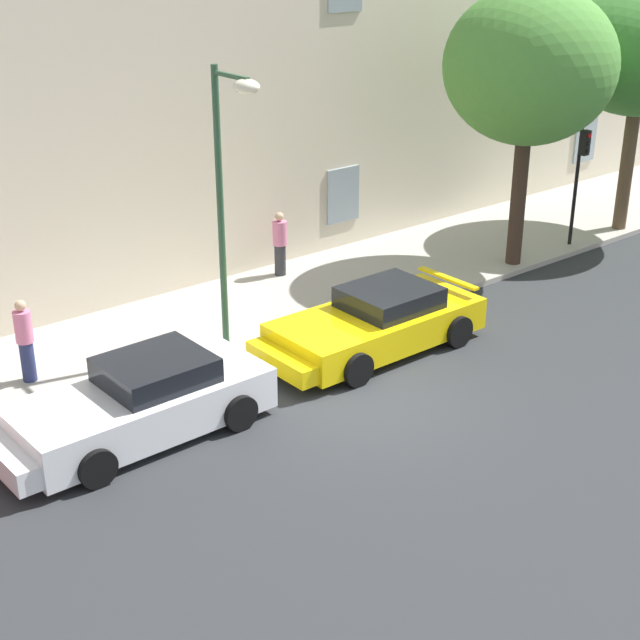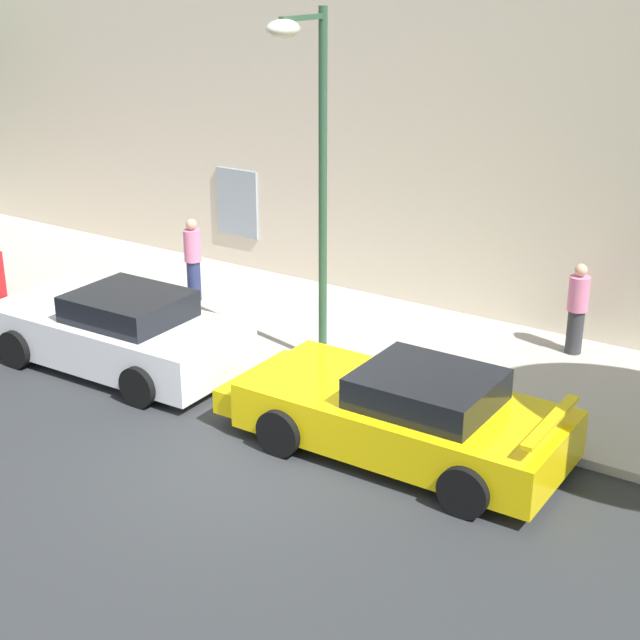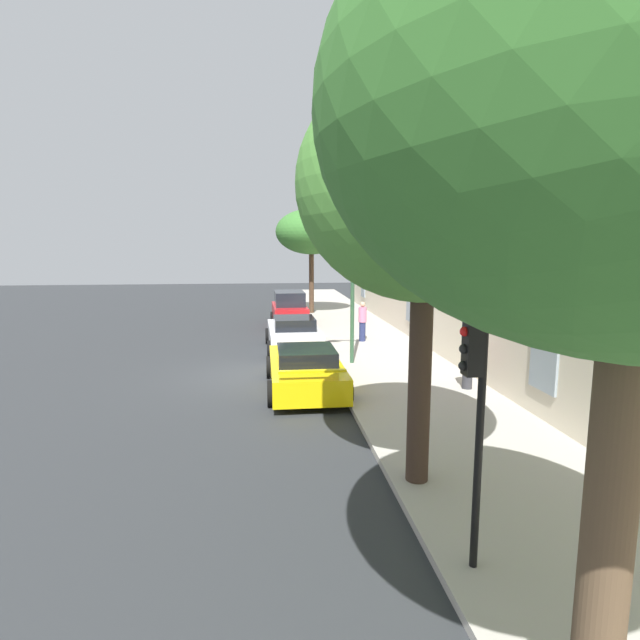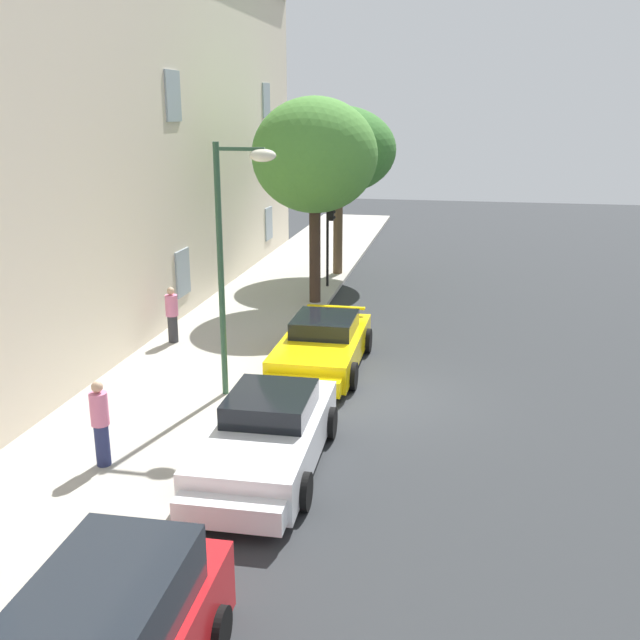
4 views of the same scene
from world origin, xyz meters
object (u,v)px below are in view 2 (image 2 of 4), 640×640
object	(u,v)px
sportscar_yellow_flank	(394,412)
street_lamp	(308,131)
sportscar_red_lead	(109,330)
pedestrian_strolling	(577,308)
pedestrian_admiring	(193,259)

from	to	relation	value
sportscar_yellow_flank	street_lamp	size ratio (longest dim) A/B	0.87
sportscar_red_lead	pedestrian_strolling	size ratio (longest dim) A/B	3.07
street_lamp	pedestrian_admiring	bearing A→B (deg)	158.12
sportscar_yellow_flank	street_lamp	world-z (taller)	street_lamp
street_lamp	pedestrian_strolling	world-z (taller)	street_lamp
sportscar_red_lead	street_lamp	distance (m)	5.03
street_lamp	pedestrian_strolling	bearing A→B (deg)	42.21
sportscar_yellow_flank	pedestrian_admiring	xyz separation A→B (m)	(-6.33, 3.01, 0.41)
sportscar_red_lead	pedestrian_strolling	distance (m)	8.18
sportscar_red_lead	pedestrian_admiring	size ratio (longest dim) A/B	2.96
sportscar_red_lead	sportscar_yellow_flank	size ratio (longest dim) A/B	0.99
sportscar_yellow_flank	pedestrian_strolling	bearing A→B (deg)	77.21
pedestrian_admiring	pedestrian_strolling	world-z (taller)	pedestrian_admiring
sportscar_red_lead	sportscar_yellow_flank	xyz separation A→B (m)	(5.68, 0.01, -0.01)
sportscar_yellow_flank	pedestrian_strolling	size ratio (longest dim) A/B	3.09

